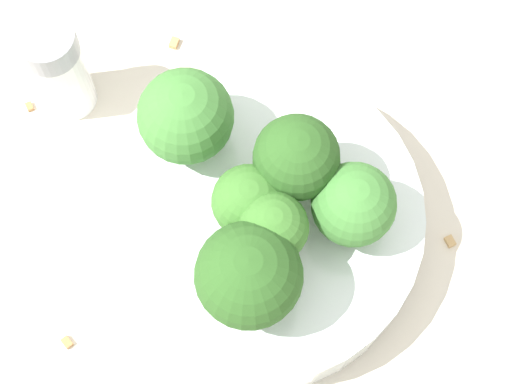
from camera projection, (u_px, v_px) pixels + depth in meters
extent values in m
plane|color=beige|center=(256.00, 233.00, 0.48)|extent=(3.00, 3.00, 0.00)
cylinder|color=silver|center=(256.00, 223.00, 0.46)|extent=(0.18, 0.18, 0.04)
cylinder|color=#84AD66|center=(272.00, 240.00, 0.43)|extent=(0.02, 0.02, 0.03)
sphere|color=#386B28|center=(273.00, 227.00, 0.41)|extent=(0.04, 0.04, 0.04)
cylinder|color=#8EB770|center=(243.00, 208.00, 0.44)|extent=(0.02, 0.02, 0.02)
sphere|color=#386B28|center=(242.00, 196.00, 0.42)|extent=(0.04, 0.04, 0.04)
cylinder|color=#8EB770|center=(188.00, 132.00, 0.45)|extent=(0.02, 0.02, 0.02)
sphere|color=#3D7533|center=(186.00, 116.00, 0.43)|extent=(0.05, 0.05, 0.05)
cylinder|color=#84AD66|center=(294.00, 175.00, 0.44)|extent=(0.02, 0.02, 0.03)
sphere|color=#28511E|center=(296.00, 157.00, 0.42)|extent=(0.04, 0.04, 0.04)
cylinder|color=#7A9E5B|center=(249.00, 286.00, 0.42)|extent=(0.02, 0.02, 0.02)
sphere|color=#28511E|center=(249.00, 275.00, 0.40)|extent=(0.05, 0.05, 0.05)
cylinder|color=#84AD66|center=(350.00, 216.00, 0.44)|extent=(0.02, 0.02, 0.02)
sphere|color=#3D7533|center=(354.00, 204.00, 0.42)|extent=(0.04, 0.04, 0.04)
cylinder|color=silver|center=(57.00, 81.00, 0.48)|extent=(0.03, 0.03, 0.06)
cylinder|color=gray|center=(42.00, 49.00, 0.45)|extent=(0.03, 0.03, 0.02)
cube|color=#AD7F4C|center=(174.00, 42.00, 0.52)|extent=(0.01, 0.01, 0.01)
cube|color=tan|center=(451.00, 241.00, 0.48)|extent=(0.01, 0.01, 0.01)
cube|color=olive|center=(67.00, 342.00, 0.46)|extent=(0.01, 0.01, 0.01)
cube|color=olive|center=(29.00, 106.00, 0.51)|extent=(0.01, 0.01, 0.01)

